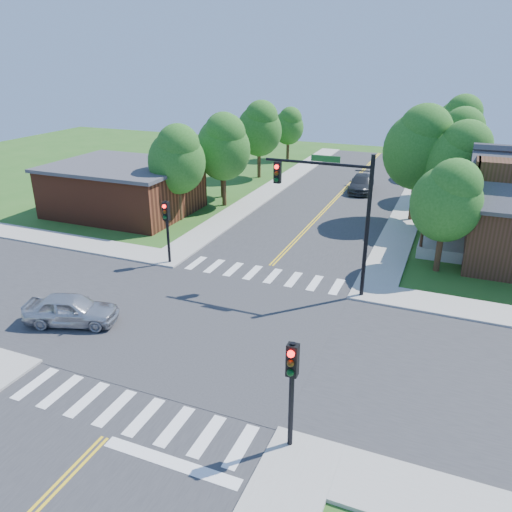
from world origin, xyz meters
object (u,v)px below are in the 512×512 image
at_px(signal_pole_se, 292,377).
at_px(signal_pole_nw, 167,221).
at_px(signal_mast_ne, 334,201).
at_px(car_silver, 71,310).
at_px(car_dgrey, 361,184).

height_order(signal_pole_se, signal_pole_nw, same).
relative_size(signal_mast_ne, car_silver, 1.61).
distance_m(signal_pole_se, car_dgrey, 32.05).
height_order(signal_pole_se, car_silver, signal_pole_se).
bearing_deg(signal_mast_ne, car_silver, -142.22).
distance_m(signal_mast_ne, car_silver, 13.20).
bearing_deg(car_dgrey, signal_pole_se, -88.25).
bearing_deg(signal_mast_ne, car_dgrey, 96.78).
relative_size(signal_pole_nw, car_dgrey, 0.75).
bearing_deg(car_silver, signal_pole_se, -125.33).
bearing_deg(signal_pole_nw, car_silver, -92.96).
relative_size(signal_mast_ne, car_dgrey, 1.42).
bearing_deg(car_silver, signal_mast_ne, -70.61).
bearing_deg(car_dgrey, signal_mast_ne, -88.88).
height_order(signal_pole_nw, car_silver, signal_pole_nw).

